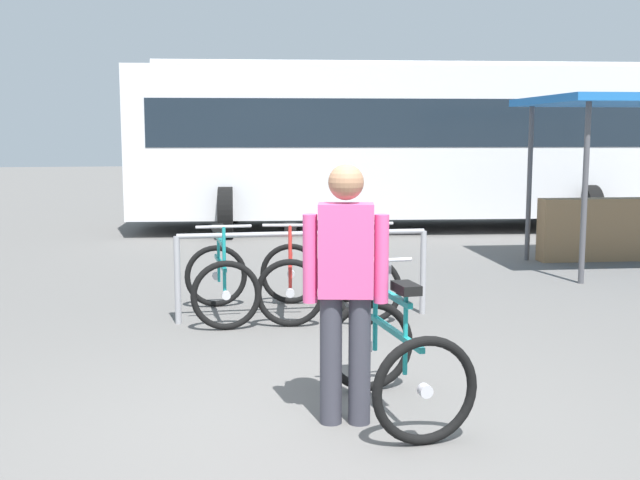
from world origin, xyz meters
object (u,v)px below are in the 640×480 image
person_with_featured_bike (346,283)px  racked_bike_red (291,279)px  racked_bike_white (358,277)px  racked_bike_teal (221,281)px  featured_bicycle (390,345)px  bus_distant (399,138)px  market_stall (636,165)px

person_with_featured_bike → racked_bike_red: bearing=89.1°
racked_bike_white → person_with_featured_bike: person_with_featured_bike is taller
racked_bike_red → racked_bike_white: same height
racked_bike_red → racked_bike_white: 0.70m
racked_bike_teal → racked_bike_red: same height
featured_bicycle → person_with_featured_bike: bearing=-152.6°
featured_bicycle → bus_distant: 10.24m
person_with_featured_bike → bus_distant: (3.04, 9.96, 0.83)m
racked_bike_white → racked_bike_red: bearing=-179.5°
racked_bike_red → featured_bicycle: same height
person_with_featured_bike → bus_distant: bearing=73.0°
racked_bike_red → bus_distant: (2.99, 6.93, 1.37)m
market_stall → person_with_featured_bike: bearing=-134.3°
racked_bike_red → featured_bicycle: size_ratio=0.99×
racked_bike_red → racked_bike_teal: bearing=-179.5°
racked_bike_teal → racked_bike_white: (1.40, 0.01, 0.00)m
racked_bike_red → racked_bike_white: (0.70, 0.01, 0.00)m
racked_bike_red → bus_distant: bus_distant is taller
racked_bike_teal → racked_bike_white: bearing=0.5°
racked_bike_white → featured_bicycle: bearing=-98.2°
racked_bike_white → market_stall: size_ratio=0.35×
person_with_featured_bike → market_stall: 7.38m
featured_bicycle → person_with_featured_bike: (-0.34, -0.17, 0.46)m
racked_bike_teal → featured_bicycle: (0.99, -2.85, 0.08)m
bus_distant → market_stall: bearing=-65.9°
racked_bike_teal → bus_distant: 7.98m
racked_bike_teal → bus_distant: (3.69, 6.94, 1.37)m
racked_bike_teal → market_stall: 6.30m
racked_bike_red → person_with_featured_bike: person_with_featured_bike is taller
racked_bike_white → racked_bike_teal: bearing=-179.5°
racked_bike_teal → person_with_featured_bike: (0.65, -3.02, 0.54)m
racked_bike_teal → featured_bicycle: 3.02m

